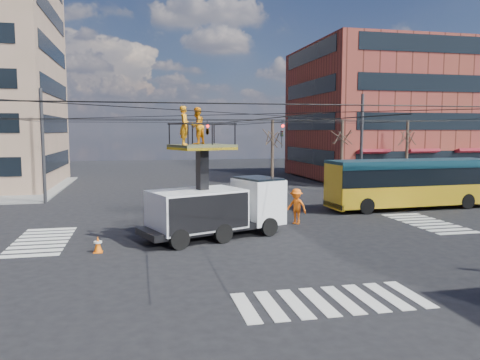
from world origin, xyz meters
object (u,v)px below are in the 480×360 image
object	(u,v)px
utility_truck	(217,195)
flagger	(296,206)
worker_ground	(164,215)
city_bus	(411,182)
traffic_cone	(98,244)

from	to	relation	value
utility_truck	flagger	distance (m)	5.35
worker_ground	flagger	distance (m)	7.32
city_bus	traffic_cone	distance (m)	20.64
traffic_cone	city_bus	bearing A→B (deg)	21.00
utility_truck	traffic_cone	distance (m)	5.91
traffic_cone	worker_ground	bearing A→B (deg)	43.29
city_bus	traffic_cone	xyz separation A→B (m)	(-19.22, -7.38, -1.38)
flagger	traffic_cone	bearing A→B (deg)	-109.24
utility_truck	traffic_cone	world-z (taller)	utility_truck
city_bus	traffic_cone	size ratio (longest dim) A/B	16.69
traffic_cone	flagger	bearing A→B (deg)	21.61
utility_truck	traffic_cone	xyz separation A→B (m)	(-5.37, -1.78, -1.70)
city_bus	worker_ground	world-z (taller)	city_bus
traffic_cone	worker_ground	xyz separation A→B (m)	(2.91, 2.74, 0.67)
utility_truck	flagger	bearing A→B (deg)	4.08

